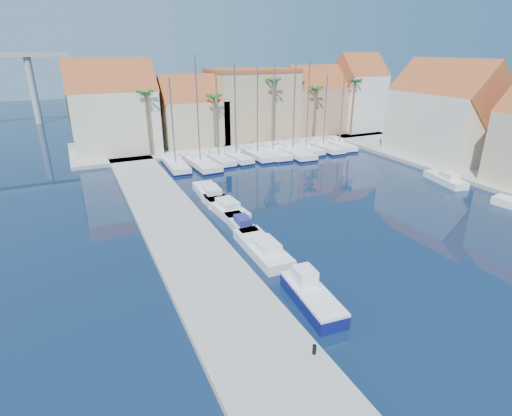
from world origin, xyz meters
The scene contains 32 objects.
ground centered at (0.00, 0.00, 0.00)m, with size 260.00×260.00×0.00m, color black.
quay_west centered at (-9.00, 13.50, 0.25)m, with size 6.00×77.00×0.50m, color gray.
shore_north centered at (10.00, 48.00, 0.25)m, with size 54.00×16.00×0.50m, color gray.
shore_east centered at (32.00, 15.00, 0.25)m, with size 12.00×60.00×0.50m, color gray.
bollard centered at (-6.60, -2.97, 0.76)m, with size 0.21×0.21×0.53m, color black.
fishing_boat centered at (-4.03, 1.40, 0.67)m, with size 2.40×5.89×2.01m.
motorboat_west_0 centered at (-3.88, 8.72, 0.51)m, with size 2.34×7.05×1.40m.
motorboat_west_1 centered at (-3.67, 13.66, 0.51)m, with size 1.81×5.10×1.40m.
motorboat_west_2 centered at (-3.42, 18.29, 0.51)m, with size 2.71×7.33×1.40m.
motorboat_west_3 centered at (-3.46, 22.69, 0.51)m, with size 2.64×7.19×1.40m.
motorboat_east_1 centered at (23.98, 15.48, 0.51)m, with size 3.09×6.25×1.40m.
sailboat_0 centered at (-4.03, 35.94, 0.59)m, with size 2.68×9.18×11.76m.
sailboat_1 centered at (-0.74, 35.59, 0.60)m, with size 3.39×10.82×14.45m.
sailboat_2 centered at (2.29, 36.36, 0.61)m, with size 2.67×8.59×12.28m.
sailboat_3 centered at (4.90, 36.24, 0.64)m, with size 2.87×8.34×13.33m.
sailboat_4 centered at (8.30, 36.19, 0.61)m, with size 2.35×8.73×12.82m.
sailboat_5 centered at (11.02, 36.38, 0.59)m, with size 3.40×10.00×12.99m.
sailboat_6 centered at (14.03, 35.84, 0.58)m, with size 3.26×11.29×13.23m.
sailboat_7 centered at (16.74, 36.33, 0.64)m, with size 2.61×8.48×13.74m.
sailboat_8 centered at (19.99, 36.48, 0.58)m, with size 2.80×9.83×11.69m.
sailboat_9 centered at (23.10, 36.29, 0.61)m, with size 2.99×8.77×12.49m.
building_0 centered at (-10.00, 47.00, 6.52)m, with size 12.30×9.00×13.50m.
building_1 centered at (2.00, 47.00, 5.30)m, with size 10.30×8.00×11.00m.
building_2 centered at (13.00, 48.00, 6.26)m, with size 14.20×10.20×11.50m.
building_3 centered at (25.00, 47.00, 5.86)m, with size 10.30×8.00×12.00m.
building_4 centered at (34.00, 46.00, 6.97)m, with size 8.30×8.00×14.00m.
building_6 centered at (32.00, 24.00, 6.52)m, with size 9.00×14.30×13.50m.
palm_0 centered at (-6.00, 42.00, 9.08)m, with size 2.60×2.60×10.15m.
palm_1 centered at (4.00, 42.00, 8.14)m, with size 2.60×2.60×9.15m.
palm_2 centered at (14.00, 42.00, 10.02)m, with size 2.60×2.60×11.15m.
palm_3 centered at (22.00, 42.00, 8.61)m, with size 2.60×2.60×9.65m.
palm_4 centered at (30.00, 42.00, 9.55)m, with size 2.60×2.60×10.65m.
Camera 1 is at (-16.22, -16.51, 15.18)m, focal length 28.00 mm.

